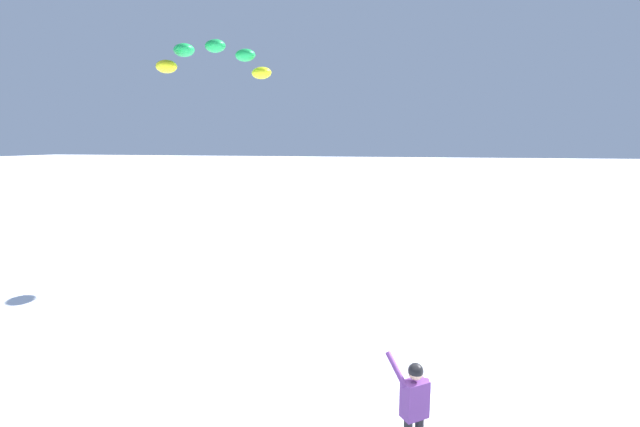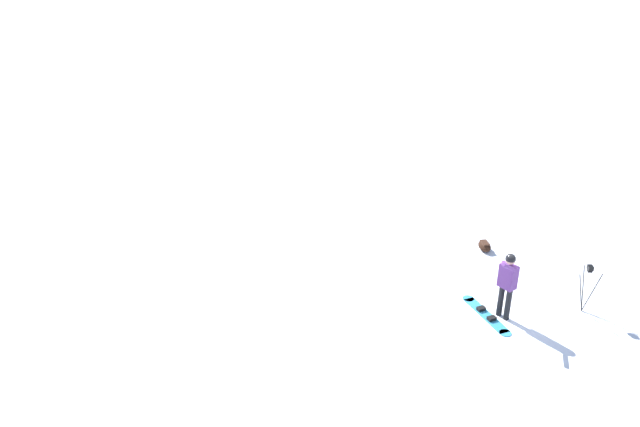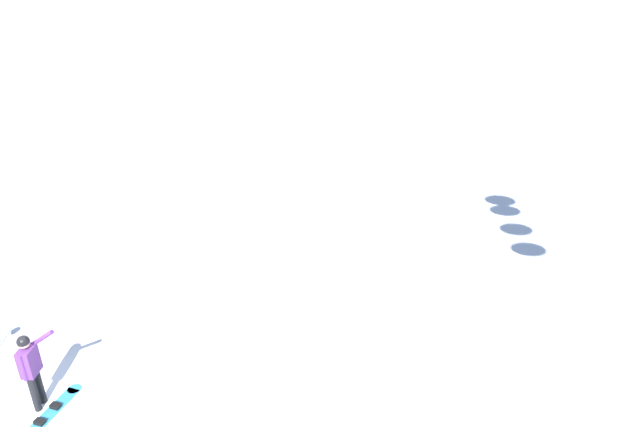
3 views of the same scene
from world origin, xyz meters
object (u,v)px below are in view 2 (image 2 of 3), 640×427
(camera_tripod, at_px, (588,279))
(snowboard, at_px, (486,315))
(snowboarder, at_px, (507,279))
(gear_bag_large, at_px, (485,246))

(camera_tripod, bearing_deg, snowboard, -173.50)
(snowboarder, relative_size, snowboard, 1.05)
(snowboarder, relative_size, camera_tripod, 1.38)
(snowboarder, bearing_deg, snowboard, 173.48)
(snowboarder, distance_m, camera_tripod, 2.04)
(snowboarder, distance_m, snowboard, 1.12)
(snowboarder, distance_m, gear_bag_large, 3.41)
(snowboard, bearing_deg, camera_tripod, 6.50)
(snowboarder, height_order, snowboard, snowboarder)
(gear_bag_large, xyz_separation_m, camera_tripod, (1.82, -2.96, 0.79))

